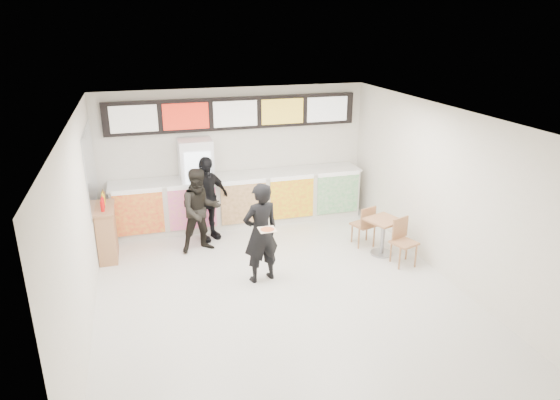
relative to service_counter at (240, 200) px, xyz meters
name	(u,v)px	position (x,y,z in m)	size (l,w,h in m)	color
floor	(279,289)	(0.00, -3.09, -0.57)	(7.00, 7.00, 0.00)	beige
ceiling	(278,115)	(0.00, -3.09, 2.43)	(7.00, 7.00, 0.00)	white
wall_back	(235,155)	(0.00, 0.41, 0.93)	(6.00, 6.00, 0.00)	silver
wall_left	(81,228)	(-3.00, -3.09, 0.93)	(7.00, 7.00, 0.00)	silver
wall_right	(441,191)	(3.00, -3.09, 0.93)	(7.00, 7.00, 0.00)	silver
service_counter	(240,200)	(0.00, 0.00, 0.00)	(5.56, 0.77, 1.14)	silver
menu_board	(235,113)	(0.00, 0.32, 1.88)	(5.50, 0.14, 0.70)	black
drinks_fridge	(197,185)	(-0.93, 0.02, 0.43)	(0.70, 0.67, 2.00)	white
mirror_panel	(90,167)	(-2.99, -0.64, 1.18)	(0.01, 2.00, 1.50)	#B2B7BF
customer_main	(261,233)	(-0.19, -2.66, 0.33)	(0.66, 0.43, 1.80)	black
customer_left	(200,211)	(-1.03, -1.16, 0.28)	(0.82, 0.64, 1.70)	black
customer_mid	(206,199)	(-0.84, -0.65, 0.32)	(1.05, 0.44, 1.79)	black
pizza_slice	(267,229)	(-0.19, -3.11, 0.58)	(0.36, 0.36, 0.02)	beige
cafe_table	(383,230)	(2.34, -2.33, -0.06)	(0.87, 1.55, 0.88)	#9D6D48
condiment_ledge	(107,232)	(-2.82, -0.95, -0.04)	(0.37, 0.93, 1.24)	#9D6D48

